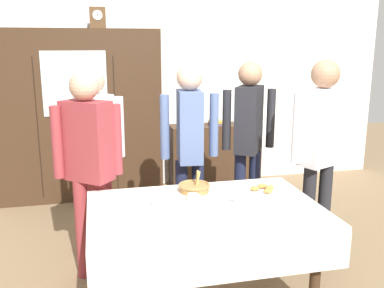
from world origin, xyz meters
The scene contains 18 objects.
back_wall centered at (0.00, 2.65, 1.35)m, with size 6.40×0.10×2.70m, color silver.
dining_table centered at (0.00, -0.23, 0.65)m, with size 1.57×1.03×0.75m.
wall_cabinet centered at (-0.90, 2.35, 1.00)m, with size 1.96×0.46×2.00m.
mantel_clock centered at (-0.61, 2.35, 2.13)m, with size 0.18×0.11×0.24m.
bookshelf_low centered at (0.82, 2.41, 0.41)m, with size 1.18×0.35×0.81m.
book_stack centered at (0.82, 2.41, 0.84)m, with size 0.19×0.23×0.05m.
tea_cup_far_right centered at (-0.31, -0.13, 0.78)m, with size 0.13×0.13×0.06m.
tea_cup_front_edge centered at (-0.06, -0.10, 0.78)m, with size 0.13×0.13×0.06m.
tea_cup_far_left centered at (0.24, -0.20, 0.78)m, with size 0.13×0.13×0.06m.
bread_basket centered at (0.00, 0.12, 0.79)m, with size 0.24×0.24×0.16m.
pastry_plate centered at (0.50, -0.01, 0.77)m, with size 0.28×0.28×0.05m.
spoon_near_right centered at (0.59, -0.53, 0.75)m, with size 0.12×0.02×0.01m.
spoon_far_left centered at (0.30, -0.46, 0.75)m, with size 0.12×0.02×0.01m.
person_behind_table_left centered at (-0.77, 0.42, 1.00)m, with size 0.52×0.38×1.64m.
person_behind_table_right centered at (0.10, 0.73, 1.02)m, with size 0.52×0.38×1.67m.
person_beside_shelf centered at (0.71, 0.91, 1.03)m, with size 0.52×0.41×1.68m.
person_by_cabinet centered at (1.12, 0.29, 1.05)m, with size 0.52×0.33×1.71m.
person_near_right_end centered at (-0.71, 0.97, 0.99)m, with size 0.52×0.41×1.63m.
Camera 1 is at (-0.70, -2.83, 1.83)m, focal length 39.93 mm.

